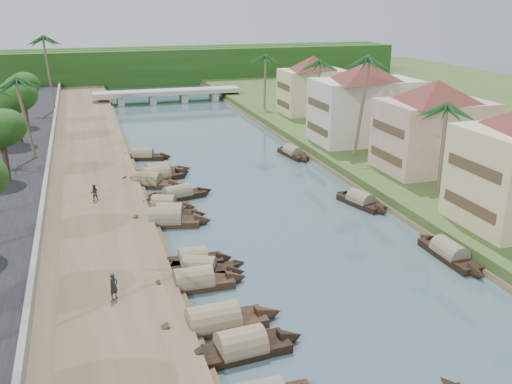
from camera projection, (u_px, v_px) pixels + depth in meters
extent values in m
plane|color=#3E565E|center=(308.00, 252.00, 44.97)|extent=(220.00, 220.00, 0.00)
cube|color=brown|center=(90.00, 190.00, 58.51)|extent=(10.00, 180.00, 0.80)
cube|color=#314E1F|center=(393.00, 161.00, 68.16)|extent=(16.00, 180.00, 1.20)
cube|color=black|center=(1.00, 195.00, 56.05)|extent=(8.00, 180.00, 1.40)
cube|color=gray|center=(46.00, 184.00, 57.04)|extent=(0.40, 180.00, 1.10)
cube|color=#183C10|center=(152.00, 68.00, 129.69)|extent=(120.00, 4.00, 8.00)
cube|color=#183C10|center=(149.00, 66.00, 134.22)|extent=(120.00, 4.00, 8.00)
cube|color=#183C10|center=(147.00, 64.00, 138.74)|extent=(120.00, 4.00, 8.00)
cube|color=#A1A097|center=(168.00, 92.00, 109.51)|extent=(28.00, 4.00, 0.80)
cube|color=#A1A097|center=(120.00, 100.00, 107.37)|extent=(1.20, 3.50, 1.80)
cube|color=#A1A097|center=(152.00, 98.00, 109.03)|extent=(1.20, 3.50, 1.80)
cube|color=#A1A097|center=(183.00, 97.00, 110.70)|extent=(1.20, 3.50, 1.80)
cube|color=#A1A097|center=(214.00, 95.00, 112.36)|extent=(1.20, 3.50, 1.80)
cube|color=#4D3824|center=(469.00, 206.00, 45.73)|extent=(0.10, 6.40, 0.90)
cube|color=#4D3824|center=(474.00, 168.00, 44.70)|extent=(0.10, 6.40, 0.90)
cube|color=beige|center=(433.00, 136.00, 61.60)|extent=(11.00, 8.00, 7.50)
pyramid|color=#5E2821|center=(437.00, 91.00, 60.05)|extent=(14.11, 14.11, 2.20)
cube|color=#4D3824|center=(386.00, 156.00, 60.67)|extent=(0.10, 6.40, 0.90)
cube|color=#4D3824|center=(388.00, 129.00, 59.70)|extent=(0.10, 6.40, 0.90)
cube|color=beige|center=(364.00, 111.00, 73.92)|extent=(13.00, 8.00, 8.00)
pyramid|color=#5E2821|center=(367.00, 71.00, 72.28)|extent=(15.59, 15.59, 2.20)
cube|color=#4D3824|center=(317.00, 129.00, 72.75)|extent=(0.10, 6.40, 0.90)
cube|color=#4D3824|center=(318.00, 104.00, 71.72)|extent=(0.10, 6.40, 0.90)
cube|color=beige|center=(312.00, 92.00, 92.47)|extent=(10.00, 7.00, 7.00)
pyramid|color=#5E2821|center=(313.00, 63.00, 90.99)|extent=(12.62, 12.62, 2.20)
cube|color=#4D3824|center=(283.00, 104.00, 91.63)|extent=(0.10, 5.60, 0.90)
cube|color=#4D3824|center=(283.00, 86.00, 90.73)|extent=(0.10, 5.60, 0.90)
cube|color=black|center=(241.00, 351.00, 31.99)|extent=(5.73, 2.48, 0.70)
cone|color=black|center=(291.00, 338.00, 33.07)|extent=(1.78, 1.93, 1.96)
cone|color=black|center=(188.00, 363.00, 30.85)|extent=(1.78, 1.93, 1.96)
cylinder|color=#92845C|center=(241.00, 346.00, 31.86)|extent=(4.42, 2.44, 2.07)
cube|color=black|center=(213.00, 326.00, 34.42)|extent=(6.63, 2.40, 0.70)
cone|color=black|center=(269.00, 314.00, 35.58)|extent=(1.97, 1.93, 2.04)
cone|color=black|center=(154.00, 337.00, 33.20)|extent=(1.97, 1.93, 2.04)
cylinder|color=#92845C|center=(213.00, 321.00, 34.30)|extent=(5.09, 2.40, 2.12)
cube|color=black|center=(199.00, 271.00, 41.40)|extent=(5.11, 3.38, 0.70)
cone|color=black|center=(236.00, 272.00, 41.09)|extent=(1.85, 1.85, 1.56)
cone|color=black|center=(163.00, 268.00, 41.66)|extent=(1.85, 1.85, 1.56)
cylinder|color=gray|center=(199.00, 266.00, 41.28)|extent=(4.07, 2.98, 1.62)
cube|color=black|center=(194.00, 286.00, 39.32)|extent=(5.56, 1.92, 0.70)
cone|color=black|center=(237.00, 278.00, 40.17)|extent=(1.62, 1.70, 1.87)
cone|color=black|center=(149.00, 291.00, 38.42)|extent=(1.62, 1.70, 1.87)
cylinder|color=#92845C|center=(194.00, 281.00, 39.20)|extent=(4.25, 1.98, 1.95)
cube|color=black|center=(193.00, 263.00, 42.68)|extent=(4.44, 1.85, 0.70)
cone|color=black|center=(225.00, 258.00, 43.26)|extent=(1.35, 1.57, 1.66)
cone|color=black|center=(160.00, 266.00, 42.06)|extent=(1.35, 1.57, 1.66)
cylinder|color=#92845C|center=(193.00, 258.00, 42.56)|extent=(3.41, 1.88, 1.76)
cube|color=black|center=(166.00, 223.00, 50.33)|extent=(6.22, 3.39, 0.70)
cone|color=black|center=(203.00, 221.00, 50.52)|extent=(2.11, 2.24, 2.09)
cone|color=black|center=(129.00, 223.00, 50.09)|extent=(2.11, 2.24, 2.09)
cylinder|color=gray|center=(166.00, 219.00, 50.21)|extent=(4.88, 3.16, 2.20)
cube|color=black|center=(170.00, 215.00, 52.14)|extent=(5.08, 2.98, 0.70)
cone|color=black|center=(199.00, 215.00, 52.05)|extent=(1.75, 1.74, 1.53)
cone|color=black|center=(141.00, 214.00, 52.17)|extent=(1.75, 1.74, 1.53)
cylinder|color=#92845C|center=(170.00, 211.00, 52.01)|extent=(4.02, 2.68, 1.59)
cube|color=black|center=(164.00, 207.00, 54.04)|extent=(4.79, 3.18, 0.70)
cone|color=black|center=(190.00, 207.00, 53.85)|extent=(1.78, 1.88, 1.65)
cone|color=black|center=(138.00, 206.00, 54.19)|extent=(1.78, 1.88, 1.65)
cylinder|color=#92845C|center=(164.00, 204.00, 53.92)|extent=(3.83, 2.86, 1.74)
cube|color=black|center=(178.00, 197.00, 56.84)|extent=(5.87, 2.98, 0.70)
cone|color=black|center=(206.00, 191.00, 58.34)|extent=(1.92, 1.85, 1.69)
cone|color=black|center=(148.00, 202.00, 55.30)|extent=(1.92, 1.85, 1.69)
cylinder|color=gray|center=(178.00, 194.00, 56.72)|extent=(4.59, 2.72, 1.74)
cube|color=black|center=(147.00, 184.00, 60.77)|extent=(6.14, 4.50, 0.70)
cone|color=black|center=(177.00, 186.00, 60.15)|extent=(2.33, 2.35, 1.94)
cone|color=black|center=(118.00, 182.00, 61.34)|extent=(2.33, 2.35, 1.94)
cylinder|color=#92845C|center=(147.00, 181.00, 60.65)|extent=(4.95, 3.91, 2.02)
cube|color=black|center=(156.00, 179.00, 62.68)|extent=(6.36, 3.68, 0.70)
cone|color=black|center=(183.00, 173.00, 64.40)|extent=(2.20, 2.28, 2.05)
cone|color=black|center=(127.00, 183.00, 60.91)|extent=(2.20, 2.28, 2.05)
cylinder|color=#92845C|center=(156.00, 175.00, 62.56)|extent=(5.02, 3.36, 2.15)
cube|color=black|center=(159.00, 173.00, 64.93)|extent=(5.68, 1.93, 0.70)
cone|color=black|center=(185.00, 169.00, 65.96)|extent=(1.67, 1.50, 1.58)
cone|color=black|center=(131.00, 175.00, 63.86)|extent=(1.67, 1.50, 1.58)
cylinder|color=gray|center=(158.00, 169.00, 64.81)|extent=(4.37, 1.90, 1.62)
cube|color=black|center=(143.00, 158.00, 71.00)|extent=(5.50, 3.08, 0.70)
cone|color=black|center=(167.00, 157.00, 71.03)|extent=(1.87, 1.89, 1.70)
cone|color=black|center=(120.00, 157.00, 70.93)|extent=(1.87, 1.89, 1.70)
cylinder|color=#92845C|center=(143.00, 155.00, 70.88)|extent=(4.33, 2.80, 1.77)
cube|color=black|center=(449.00, 256.00, 43.83)|extent=(1.77, 6.07, 0.70)
cone|color=black|center=(424.00, 239.00, 46.84)|extent=(1.56, 1.73, 1.74)
cone|color=black|center=(478.00, 274.00, 40.77)|extent=(1.56, 1.73, 1.74)
cylinder|color=gray|center=(450.00, 252.00, 43.71)|extent=(1.82, 4.64, 1.79)
cube|color=black|center=(361.00, 203.00, 55.15)|extent=(3.03, 5.50, 0.70)
cone|color=black|center=(341.00, 194.00, 57.44)|extent=(1.85, 1.86, 1.67)
cone|color=black|center=(382.00, 211.00, 52.80)|extent=(1.85, 1.86, 1.67)
cylinder|color=gray|center=(361.00, 200.00, 55.02)|extent=(2.76, 4.33, 1.73)
cube|color=black|center=(293.00, 155.00, 72.34)|extent=(2.33, 5.76, 0.70)
cone|color=black|center=(282.00, 149.00, 74.99)|extent=(1.64, 1.76, 1.62)
cone|color=black|center=(305.00, 160.00, 69.63)|extent=(1.64, 1.76, 1.62)
cylinder|color=gray|center=(293.00, 152.00, 72.21)|extent=(2.22, 4.46, 1.67)
cone|color=black|center=(448.00, 383.00, 29.48)|extent=(0.98, 1.28, 0.87)
cube|color=black|center=(216.00, 268.00, 42.05)|extent=(3.61, 1.35, 0.35)
cone|color=black|center=(240.00, 263.00, 42.89)|extent=(1.00, 0.92, 0.78)
cone|color=black|center=(190.00, 274.00, 41.21)|extent=(1.00, 0.92, 0.78)
cube|color=black|center=(172.00, 193.00, 58.28)|extent=(3.94, 1.05, 0.35)
cone|color=black|center=(193.00, 191.00, 59.03)|extent=(1.03, 0.85, 0.78)
cone|color=black|center=(151.00, 196.00, 57.54)|extent=(1.03, 0.85, 0.78)
cylinder|color=#6C5F48|center=(442.00, 150.00, 53.52)|extent=(0.37, 0.36, 8.64)
sphere|color=#184A1E|center=(447.00, 106.00, 52.18)|extent=(3.20, 3.20, 3.20)
cylinder|color=#6C5F48|center=(359.00, 107.00, 66.64)|extent=(1.65, 0.36, 11.54)
sphere|color=#184A1E|center=(362.00, 58.00, 64.85)|extent=(3.20, 3.20, 3.20)
cylinder|color=#6C5F48|center=(316.00, 95.00, 81.08)|extent=(1.03, 0.36, 9.64)
sphere|color=#184A1E|center=(317.00, 62.00, 79.59)|extent=(3.20, 3.20, 3.20)
cylinder|color=#6C5F48|center=(28.00, 119.00, 64.94)|extent=(1.45, 0.36, 9.16)
sphere|color=#184A1E|center=(23.00, 80.00, 63.53)|extent=(3.20, 3.20, 3.20)
cylinder|color=#6C5F48|center=(265.00, 82.00, 96.56)|extent=(0.56, 0.36, 8.88)
sphere|color=#184A1E|center=(265.00, 56.00, 95.19)|extent=(3.20, 3.20, 3.20)
cylinder|color=#6C5F48|center=(50.00, 74.00, 92.54)|extent=(0.99, 0.36, 11.99)
sphere|color=#184A1E|center=(46.00, 37.00, 90.69)|extent=(3.20, 3.20, 3.20)
cylinder|color=#423225|center=(6.00, 162.00, 58.20)|extent=(0.60, 0.60, 3.59)
ellipsoid|color=#183C10|center=(1.00, 129.00, 57.10)|extent=(4.41, 4.41, 3.63)
cylinder|color=#423225|center=(19.00, 127.00, 73.09)|extent=(0.60, 0.60, 4.03)
ellipsoid|color=#183C10|center=(15.00, 97.00, 71.86)|extent=(4.87, 4.87, 4.00)
cylinder|color=#423225|center=(26.00, 112.00, 83.26)|extent=(0.60, 0.60, 3.88)
ellipsoid|color=#183C10|center=(22.00, 86.00, 82.07)|extent=(4.37, 4.37, 3.60)
cylinder|color=#423225|center=(393.00, 125.00, 77.08)|extent=(0.60, 0.60, 3.20)
ellipsoid|color=#183C10|center=(395.00, 103.00, 76.10)|extent=(4.01, 4.01, 3.30)
imported|color=#23242A|center=(114.00, 286.00, 36.14)|extent=(0.76, 0.73, 1.76)
imported|color=#393728|center=(94.00, 192.00, 53.88)|extent=(0.82, 0.66, 1.61)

